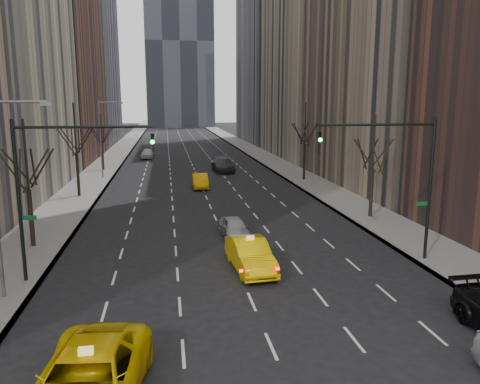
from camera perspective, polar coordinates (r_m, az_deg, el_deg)
name	(u,v)px	position (r m, az deg, el deg)	size (l,w,h in m)	color
sidewalk_left	(115,155)	(82.54, -14.94, 4.35)	(4.50, 320.00, 0.15)	slate
sidewalk_right	(257,153)	(83.62, 2.05, 4.79)	(4.50, 320.00, 0.15)	slate
bld_left_far	(42,14)	(80.71, -22.98, 19.38)	(14.00, 28.00, 44.00)	brown
bld_left_deep	(76,0)	(111.11, -19.40, 21.23)	(14.00, 30.00, 60.00)	slate
bld_right_deep	(277,10)	(111.36, 4.55, 21.23)	(14.00, 30.00, 58.00)	slate
tree_lw_b	(29,189)	(31.21, -24.37, 0.31)	(3.36, 3.50, 7.82)	black
tree_lw_c	(77,155)	(46.63, -19.30, 4.25)	(3.36, 3.50, 8.74)	black
tree_lw_d	(102,144)	(64.39, -16.47, 5.66)	(3.36, 3.50, 7.36)	black
tree_rw_b	(372,171)	(37.43, 15.84, 2.47)	(3.36, 3.50, 7.82)	black
tree_rw_c	(305,146)	(54.15, 7.90, 5.60)	(3.36, 3.50, 8.74)	black
traffic_mast_left	(53,174)	(24.48, -21.80, 2.04)	(6.69, 0.39, 8.00)	black
traffic_mast_right	(403,166)	(27.05, 19.26, 2.98)	(6.69, 0.39, 8.00)	black
streetlight_near	(1,179)	(23.02, -27.10, 1.43)	(2.83, 0.22, 9.00)	slate
streetlight_far	(103,131)	(57.17, -16.31, 7.13)	(2.83, 0.22, 9.00)	slate
taxi_suv	(87,384)	(15.27, -18.13, -21.33)	(3.03, 6.57, 1.83)	#E9BE04
taxi_sedan	(250,255)	(25.41, 1.25, -7.65)	(1.79, 5.13, 1.69)	yellow
silver_sedan_ahead	(234,227)	(31.40, -0.69, -4.35)	(1.59, 3.95, 1.35)	#A0A3A7
far_taxi	(200,181)	(49.69, -4.87, 1.36)	(1.57, 4.51, 1.49)	#FFB405
far_suv_grey	(223,165)	(61.51, -2.10, 3.37)	(2.51, 6.17, 1.79)	#313136
far_car_white	(148,153)	(77.35, -11.21, 4.64)	(1.88, 4.68, 1.60)	silver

